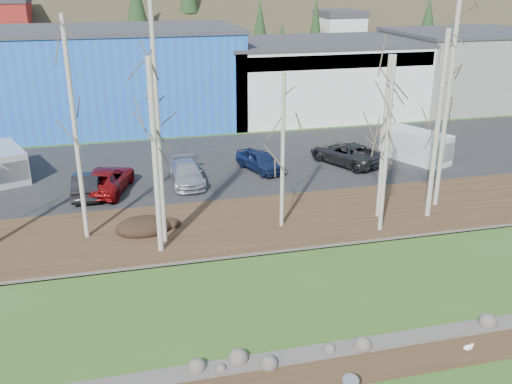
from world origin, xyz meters
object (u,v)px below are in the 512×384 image
object	(u,v)px
van_white	(418,146)
car_1	(86,184)
car_3	(187,173)
seagull	(468,347)
van_grey	(6,163)
car_4	(260,160)
car_5	(346,153)
car_2	(106,180)

from	to	relation	value
van_white	car_1	bearing A→B (deg)	158.77
car_3	seagull	bearing A→B (deg)	-69.20
car_1	van_grey	world-z (taller)	van_grey
car_1	van_white	size ratio (longest dim) A/B	0.82
car_4	van_grey	bearing A→B (deg)	151.65
car_4	van_white	distance (m)	11.30
car_5	van_white	distance (m)	5.18
seagull	van_grey	xyz separation A→B (m)	(-18.48, 23.16, 0.99)
car_5	van_grey	bearing A→B (deg)	-32.60
seagull	car_4	world-z (taller)	car_4
car_4	van_grey	distance (m)	16.44
seagull	car_2	bearing A→B (deg)	120.67
car_3	van_grey	distance (m)	11.76
car_1	van_white	distance (m)	22.49
van_grey	car_2	bearing A→B (deg)	-53.09
car_2	van_white	world-z (taller)	van_white
car_2	seagull	bearing A→B (deg)	139.77
seagull	car_2	xyz separation A→B (m)	(-12.26, 19.15, 0.71)
car_2	car_5	world-z (taller)	car_5
car_1	car_2	distance (m)	1.21
seagull	van_grey	bearing A→B (deg)	126.63
car_3	van_grey	world-z (taller)	van_grey
seagull	van_white	bearing A→B (deg)	63.75
car_5	van_white	bearing A→B (deg)	146.02
seagull	car_2	size ratio (longest dim) A/B	0.08
car_3	car_5	size ratio (longest dim) A/B	0.85
car_1	car_5	xyz separation A→B (m)	(17.32, 1.98, 0.05)
car_2	car_5	xyz separation A→B (m)	(16.19, 1.58, 0.02)
car_2	van_white	bearing A→B (deg)	-160.43
car_2	car_4	distance (m)	10.16
van_white	van_grey	xyz separation A→B (m)	(-27.53, 3.10, -0.03)
seagull	car_3	size ratio (longest dim) A/B	0.09
car_3	car_5	distance (m)	11.35
car_5	car_3	bearing A→B (deg)	-19.63
car_3	car_4	world-z (taller)	car_4
car_1	car_2	xyz separation A→B (m)	(1.14, 0.40, 0.03)
van_white	van_grey	distance (m)	27.70
seagull	car_5	xyz separation A→B (m)	(3.92, 20.74, 0.72)
car_2	car_5	distance (m)	16.26
seagull	car_4	size ratio (longest dim) A/B	0.10
car_2	van_white	xyz separation A→B (m)	(21.31, 0.90, 0.31)
car_2	van_grey	size ratio (longest dim) A/B	1.05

